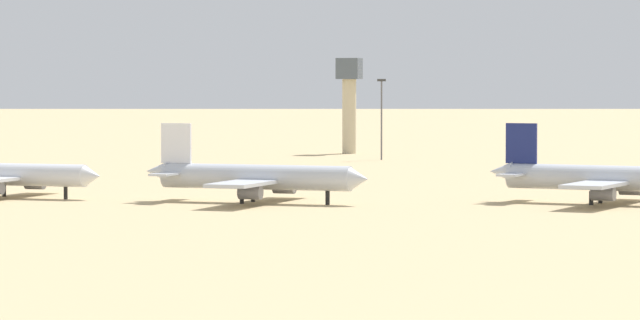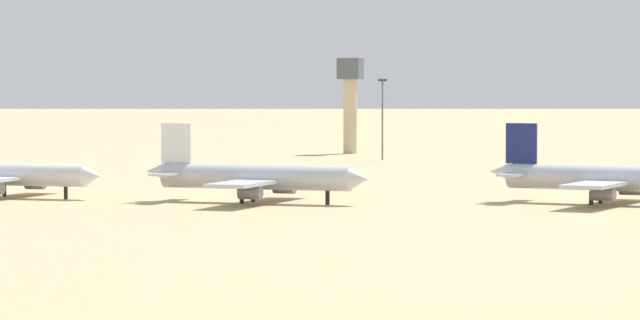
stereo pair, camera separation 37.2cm
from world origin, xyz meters
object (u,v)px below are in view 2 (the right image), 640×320
object	(u,v)px
parked_jet_white_4	(254,177)
light_pole_west	(382,114)
parked_jet_navy_5	(603,178)
control_tower	(350,96)
parked_jet_white_3	(3,174)

from	to	relation	value
parked_jet_white_4	light_pole_west	world-z (taller)	light_pole_west
parked_jet_white_4	parked_jet_navy_5	size ratio (longest dim) A/B	1.00
parked_jet_navy_5	parked_jet_white_4	bearing A→B (deg)	-157.22
control_tower	parked_jet_navy_5	bearing A→B (deg)	-64.02
parked_jet_white_4	parked_jet_navy_5	bearing A→B (deg)	16.32
control_tower	light_pole_west	bearing A→B (deg)	-63.84
parked_jet_white_4	control_tower	bearing A→B (deg)	104.07
parked_jet_navy_5	control_tower	bearing A→B (deg)	127.17
parked_jet_white_3	parked_jet_white_4	world-z (taller)	parked_jet_white_4
parked_jet_navy_5	light_pole_west	bearing A→B (deg)	127.13
parked_jet_white_3	control_tower	size ratio (longest dim) A/B	1.43
parked_jet_white_3	parked_jet_white_4	xyz separation A→B (m)	(38.74, -1.22, 0.23)
parked_jet_navy_5	control_tower	size ratio (longest dim) A/B	1.52
control_tower	light_pole_west	xyz separation A→B (m)	(14.40, -29.32, -3.44)
parked_jet_navy_5	control_tower	world-z (taller)	control_tower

